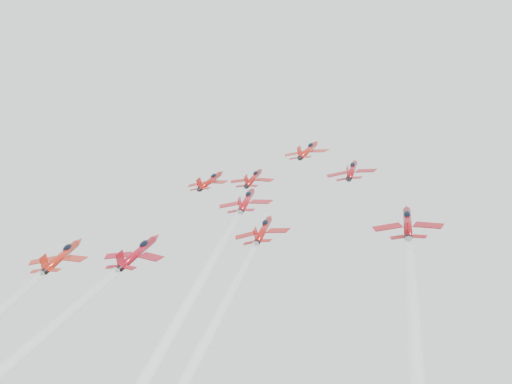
% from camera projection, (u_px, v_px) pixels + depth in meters
% --- Properties ---
extents(jet_lead, '(10.19, 12.76, 9.06)m').
position_uv_depth(jet_lead, '(308.00, 150.00, 140.46)').
color(jet_lead, '#B21D11').
extents(jet_row2_left, '(9.05, 11.34, 8.05)m').
position_uv_depth(jet_row2_left, '(210.00, 181.00, 131.49)').
color(jet_row2_left, '#A1150F').
extents(jet_row2_center, '(8.98, 11.24, 7.98)m').
position_uv_depth(jet_row2_center, '(254.00, 178.00, 127.29)').
color(jet_row2_center, '#9F110F').
extents(jet_row2_right, '(9.44, 11.82, 8.39)m').
position_uv_depth(jet_row2_right, '(352.00, 170.00, 119.72)').
color(jet_row2_right, maroon).
extents(jet_center, '(9.81, 88.97, 60.97)m').
position_uv_depth(jet_center, '(124.00, 348.00, 71.26)').
color(jet_center, '#AA1019').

